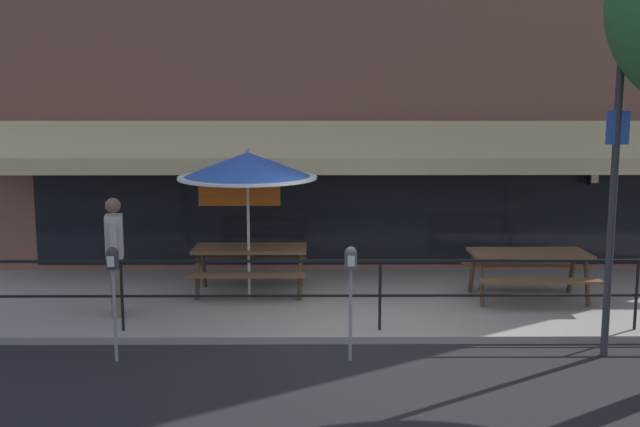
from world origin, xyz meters
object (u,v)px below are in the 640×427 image
(patio_umbrella_left, at_px, (247,166))
(parking_meter_far, at_px, (351,269))
(parking_meter_near, at_px, (113,269))
(picnic_table_centre, at_px, (529,262))
(street_sign_pole, at_px, (613,195))
(pedestrian_walking, at_px, (115,250))
(picnic_table_left, at_px, (250,257))

(patio_umbrella_left, relative_size, parking_meter_far, 1.67)
(parking_meter_near, bearing_deg, picnic_table_centre, 22.99)
(parking_meter_far, bearing_deg, picnic_table_centre, 40.14)
(patio_umbrella_left, bearing_deg, parking_meter_near, -118.23)
(parking_meter_far, xyz_separation_m, street_sign_pole, (3.18, 0.16, 0.87))
(pedestrian_walking, distance_m, parking_meter_near, 1.69)
(picnic_table_left, distance_m, parking_meter_near, 3.20)
(picnic_table_left, height_order, picnic_table_centre, same)
(patio_umbrella_left, relative_size, street_sign_pole, 0.60)
(picnic_table_centre, height_order, street_sign_pole, street_sign_pole)
(parking_meter_near, bearing_deg, picnic_table_left, 64.04)
(picnic_table_centre, relative_size, parking_meter_near, 1.27)
(parking_meter_far, bearing_deg, parking_meter_near, -180.00)
(pedestrian_walking, relative_size, street_sign_pole, 0.44)
(pedestrian_walking, distance_m, parking_meter_far, 3.67)
(picnic_table_left, relative_size, picnic_table_centre, 1.00)
(parking_meter_far, distance_m, street_sign_pole, 3.30)
(picnic_table_left, xyz_separation_m, street_sign_pole, (4.64, -2.69, 1.32))
(picnic_table_left, bearing_deg, patio_umbrella_left, -90.00)
(picnic_table_left, xyz_separation_m, parking_meter_near, (-1.39, -2.85, 0.44))
(picnic_table_centre, relative_size, pedestrian_walking, 1.05)
(picnic_table_centre, relative_size, parking_meter_far, 1.27)
(picnic_table_centre, relative_size, street_sign_pole, 0.46)
(patio_umbrella_left, bearing_deg, street_sign_pole, -27.59)
(picnic_table_left, bearing_deg, street_sign_pole, -30.10)
(patio_umbrella_left, bearing_deg, pedestrian_walking, -152.36)
(parking_meter_near, xyz_separation_m, street_sign_pole, (6.03, 0.16, 0.87))
(parking_meter_far, bearing_deg, street_sign_pole, 2.82)
(patio_umbrella_left, relative_size, parking_meter_near, 1.67)
(picnic_table_left, height_order, parking_meter_near, parking_meter_near)
(patio_umbrella_left, height_order, street_sign_pole, street_sign_pole)
(picnic_table_left, height_order, parking_meter_far, parking_meter_far)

